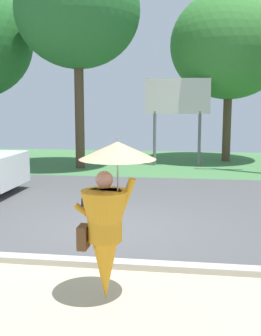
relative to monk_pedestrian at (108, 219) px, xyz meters
name	(u,v)px	position (x,y,z in m)	size (l,w,h in m)	color
ground_plane	(131,199)	(-0.57, 6.06, -1.13)	(40.00, 22.00, 0.20)	#4C4C4F
monk_pedestrian	(108,219)	(0.00, 0.00, 0.00)	(1.05, 0.96, 2.13)	orange
roadside_billboard	(177,102)	(0.44, 12.05, 1.46)	(2.60, 0.12, 3.50)	slate
tree_left_far	(78,11)	(-3.29, 10.94, 4.83)	(4.69, 4.69, 8.07)	brown
tree_right_far	(230,45)	(2.53, 13.77, 3.87)	(5.03, 5.03, 7.25)	brown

